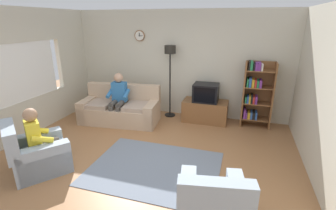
% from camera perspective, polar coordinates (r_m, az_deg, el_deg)
% --- Properties ---
extents(ground_plane, '(12.00, 12.00, 0.00)m').
position_cam_1_polar(ground_plane, '(4.60, -6.14, -12.95)').
color(ground_plane, '#9E6B42').
extents(back_wall_assembly, '(6.20, 0.17, 2.70)m').
position_cam_1_polar(back_wall_assembly, '(6.52, 2.67, 9.51)').
color(back_wall_assembly, beige).
rests_on(back_wall_assembly, ground_plane).
extents(left_wall_assembly, '(0.12, 5.80, 2.70)m').
position_cam_1_polar(left_wall_assembly, '(5.83, -33.47, 5.11)').
color(left_wall_assembly, beige).
rests_on(left_wall_assembly, ground_plane).
extents(couch, '(1.98, 1.07, 0.90)m').
position_cam_1_polar(couch, '(6.27, -11.02, -1.04)').
color(couch, tan).
rests_on(couch, ground_plane).
extents(tv_stand, '(1.10, 0.56, 0.53)m').
position_cam_1_polar(tv_stand, '(6.26, 8.59, -1.38)').
color(tv_stand, brown).
rests_on(tv_stand, ground_plane).
extents(tv, '(0.60, 0.49, 0.44)m').
position_cam_1_polar(tv, '(6.08, 8.78, 2.84)').
color(tv, black).
rests_on(tv, tv_stand).
extents(bookshelf, '(0.68, 0.36, 1.57)m').
position_cam_1_polar(bookshelf, '(6.11, 19.69, 2.64)').
color(bookshelf, brown).
rests_on(bookshelf, ground_plane).
extents(floor_lamp, '(0.28, 0.28, 1.85)m').
position_cam_1_polar(floor_lamp, '(6.25, 0.48, 10.04)').
color(floor_lamp, black).
rests_on(floor_lamp, ground_plane).
extents(armchair_near_window, '(1.17, 1.19, 0.90)m').
position_cam_1_polar(armchair_near_window, '(4.74, -28.04, -10.19)').
color(armchair_near_window, '#9EADBC').
rests_on(armchair_near_window, ground_plane).
extents(armchair_near_bookshelf, '(0.94, 1.01, 0.90)m').
position_cam_1_polar(armchair_near_bookshelf, '(3.25, 10.18, -22.38)').
color(armchair_near_bookshelf, '#9EADBC').
rests_on(armchair_near_bookshelf, ground_plane).
extents(area_rug, '(2.20, 1.70, 0.01)m').
position_cam_1_polar(area_rug, '(4.40, -3.14, -14.36)').
color(area_rug, slate).
rests_on(area_rug, ground_plane).
extents(person_on_couch, '(0.54, 0.56, 1.24)m').
position_cam_1_polar(person_on_couch, '(6.05, -11.52, 2.03)').
color(person_on_couch, '#3372B2').
rests_on(person_on_couch, ground_plane).
extents(person_in_left_armchair, '(0.62, 0.64, 1.12)m').
position_cam_1_polar(person_in_left_armchair, '(4.62, -27.55, -6.52)').
color(person_in_left_armchair, yellow).
rests_on(person_in_left_armchair, ground_plane).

